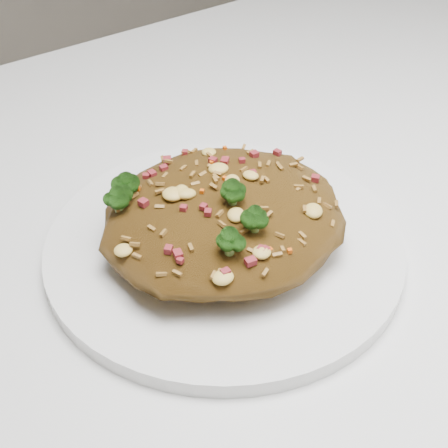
{
  "coord_description": "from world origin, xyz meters",
  "views": [
    {
      "loc": [
        -0.3,
        -0.38,
        1.1
      ],
      "look_at": [
        -0.05,
        -0.07,
        0.78
      ],
      "focal_mm": 50.0,
      "sensor_mm": 36.0,
      "label": 1
    }
  ],
  "objects_px": {
    "dining_table": "(227,261)",
    "plate": "(224,244)",
    "fork": "(236,183)",
    "fried_rice": "(223,209)"
  },
  "relations": [
    {
      "from": "dining_table",
      "to": "plate",
      "type": "distance_m",
      "value": 0.13
    },
    {
      "from": "fried_rice",
      "to": "plate",
      "type": "bearing_deg",
      "value": 5.59
    },
    {
      "from": "fried_rice",
      "to": "fork",
      "type": "distance_m",
      "value": 0.08
    },
    {
      "from": "plate",
      "to": "fried_rice",
      "type": "bearing_deg",
      "value": -174.41
    },
    {
      "from": "dining_table",
      "to": "fork",
      "type": "relative_size",
      "value": 7.62
    },
    {
      "from": "plate",
      "to": "fried_rice",
      "type": "relative_size",
      "value": 1.47
    },
    {
      "from": "fork",
      "to": "dining_table",
      "type": "bearing_deg",
      "value": 115.82
    },
    {
      "from": "dining_table",
      "to": "fried_rice",
      "type": "relative_size",
      "value": 5.9
    },
    {
      "from": "plate",
      "to": "dining_table",
      "type": "bearing_deg",
      "value": 50.29
    },
    {
      "from": "dining_table",
      "to": "fork",
      "type": "distance_m",
      "value": 0.11
    }
  ]
}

